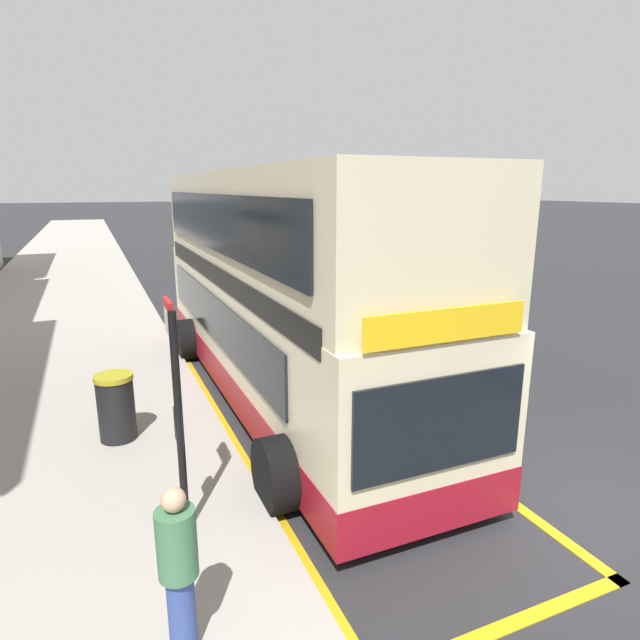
# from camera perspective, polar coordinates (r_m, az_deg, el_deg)

# --- Properties ---
(ground_plane) EXTENTS (260.00, 260.00, 0.00)m
(ground_plane) POSITION_cam_1_polar(r_m,az_deg,el_deg) (36.89, -14.31, 7.28)
(ground_plane) COLOR #28282B
(pavement_near) EXTENTS (6.00, 76.00, 0.14)m
(pavement_near) POSITION_cam_1_polar(r_m,az_deg,el_deg) (36.45, -25.29, 6.40)
(pavement_near) COLOR #A39E93
(pavement_near) RESTS_ON ground
(double_decker_bus) EXTENTS (3.23, 10.76, 4.40)m
(double_decker_bus) POSITION_cam_1_polar(r_m,az_deg,el_deg) (10.47, -4.39, 2.80)
(double_decker_bus) COLOR beige
(double_decker_bus) RESTS_ON ground
(bus_bay_markings) EXTENTS (3.16, 13.56, 0.01)m
(bus_bay_markings) POSITION_cam_1_polar(r_m,az_deg,el_deg) (11.19, -4.24, -7.44)
(bus_bay_markings) COLOR gold
(bus_bay_markings) RESTS_ON ground
(bus_stop_sign) EXTENTS (0.09, 0.51, 2.76)m
(bus_stop_sign) POSITION_cam_1_polar(r_m,az_deg,el_deg) (6.26, -15.17, -8.50)
(bus_stop_sign) COLOR black
(bus_stop_sign) RESTS_ON pavement_near
(parked_car_maroon_across) EXTENTS (2.09, 4.20, 1.62)m
(parked_car_maroon_across) POSITION_cam_1_polar(r_m,az_deg,el_deg) (30.62, -7.60, 7.78)
(parked_car_maroon_across) COLOR maroon
(parked_car_maroon_across) RESTS_ON ground
(parked_car_black_behind) EXTENTS (2.09, 4.20, 1.62)m
(parked_car_black_behind) POSITION_cam_1_polar(r_m,az_deg,el_deg) (24.30, -2.91, 6.26)
(parked_car_black_behind) COLOR black
(parked_car_black_behind) RESTS_ON ground
(pedestrian_waiting_near_sign) EXTENTS (0.34, 0.34, 1.60)m
(pedestrian_waiting_near_sign) POSITION_cam_1_polar(r_m,az_deg,el_deg) (5.08, -15.02, -24.21)
(pedestrian_waiting_near_sign) COLOR #33478C
(pedestrian_waiting_near_sign) RESTS_ON pavement_near
(litter_bin) EXTENTS (0.60, 0.60, 1.09)m
(litter_bin) POSITION_cam_1_polar(r_m,az_deg,el_deg) (9.20, -21.11, -8.72)
(litter_bin) COLOR black
(litter_bin) RESTS_ON pavement_near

